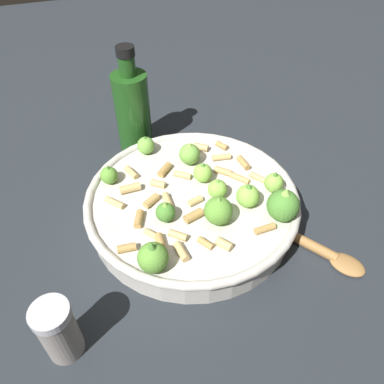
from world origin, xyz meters
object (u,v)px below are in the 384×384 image
at_px(cooking_pan, 194,203).
at_px(wooden_spoon, 302,241).
at_px(pepper_shaker, 58,331).
at_px(olive_oil_bottle, 132,110).

relative_size(cooking_pan, wooden_spoon, 1.68).
height_order(pepper_shaker, olive_oil_bottle, olive_oil_bottle).
distance_m(cooking_pan, wooden_spoon, 0.18).
bearing_deg(wooden_spoon, cooking_pan, -127.98).
bearing_deg(cooking_pan, pepper_shaker, -54.69).
xyz_separation_m(cooking_pan, pepper_shaker, (0.16, -0.22, 0.01)).
distance_m(cooking_pan, olive_oil_bottle, 0.23).
bearing_deg(pepper_shaker, cooking_pan, 125.31).
relative_size(pepper_shaker, olive_oil_bottle, 0.44).
height_order(pepper_shaker, wooden_spoon, pepper_shaker).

